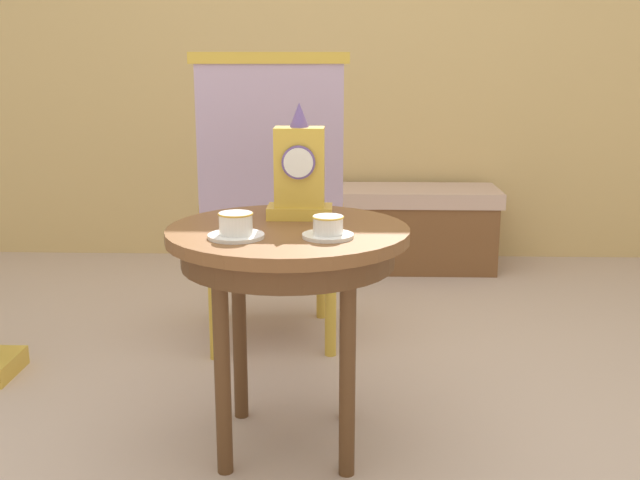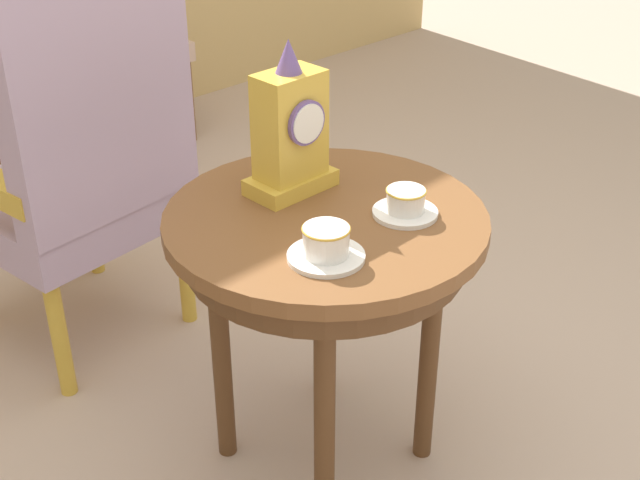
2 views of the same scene
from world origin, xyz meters
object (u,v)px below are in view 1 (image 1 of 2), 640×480
Objects in this scene: mantel_clock at (300,172)px; armchair at (271,200)px; teacup_right at (328,228)px; window_bench at (396,227)px; side_table at (288,255)px; teacup_left at (236,227)px.

mantel_clock is 0.70m from armchair.
mantel_clock reaches higher than teacup_right.
mantel_clock is (-0.09, 0.25, 0.11)m from teacup_right.
teacup_right is at bearing -70.39° from mantel_clock.
teacup_right reaches higher than window_bench.
armchair is (-0.24, 0.90, -0.09)m from teacup_right.
teacup_left reaches higher than side_table.
teacup_right is at bearing -46.00° from side_table.
armchair is at bearing -115.48° from window_bench.
teacup_right is 0.29m from mantel_clock.
armchair is at bearing 89.86° from teacup_left.
mantel_clock reaches higher than teacup_left.
side_table is 0.79m from armchair.
mantel_clock is 0.31× the size of window_bench.
armchair reaches higher than mantel_clock.
window_bench is (0.57, 2.10, -0.47)m from teacup_left.
teacup_left is at bearing -177.42° from teacup_right.
window_bench is (0.33, 2.08, -0.46)m from teacup_right.
teacup_left is at bearing -120.29° from mantel_clock.
teacup_left reaches higher than teacup_right.
armchair reaches higher than teacup_left.
teacup_left is at bearing -90.14° from armchair.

